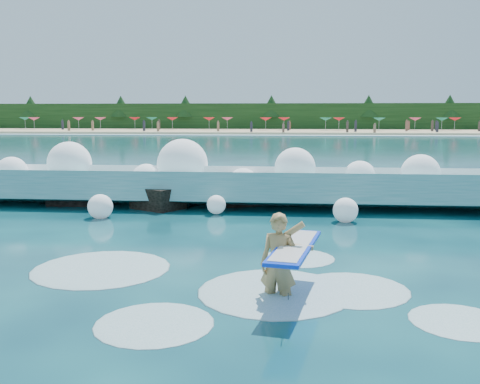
{
  "coord_description": "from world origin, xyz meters",
  "views": [
    {
      "loc": [
        2.83,
        -11.74,
        3.24
      ],
      "look_at": [
        1.5,
        2.0,
        1.2
      ],
      "focal_mm": 40.0,
      "sensor_mm": 36.0,
      "label": 1
    }
  ],
  "objects": [
    {
      "name": "rock_cluster",
      "position": [
        -2.09,
        6.76,
        0.39
      ],
      "size": [
        7.82,
        3.12,
        1.22
      ],
      "color": "black",
      "rests_on": "ground"
    },
    {
      "name": "surfer_with_board",
      "position": [
        2.69,
        -2.61,
        0.68
      ],
      "size": [
        1.17,
        2.99,
        1.84
      ],
      "color": "#A8834E",
      "rests_on": "ground"
    },
    {
      "name": "beach_umbrellas",
      "position": [
        -0.07,
        79.7,
        2.25
      ],
      "size": [
        109.63,
        6.68,
        0.5
      ],
      "color": "#DF416E",
      "rests_on": "ground"
    },
    {
      "name": "wet_band",
      "position": [
        0.0,
        67.0,
        0.04
      ],
      "size": [
        140.0,
        5.0,
        0.08
      ],
      "primitive_type": "cube",
      "color": "silver",
      "rests_on": "ground"
    },
    {
      "name": "surf_foam",
      "position": [
        1.53,
        -1.98,
        0.0
      ],
      "size": [
        8.86,
        5.8,
        0.14
      ],
      "color": "silver",
      "rests_on": "ground"
    },
    {
      "name": "ground",
      "position": [
        0.0,
        0.0,
        0.0
      ],
      "size": [
        200.0,
        200.0,
        0.0
      ],
      "primitive_type": "plane",
      "color": "#062837",
      "rests_on": "ground"
    },
    {
      "name": "beach",
      "position": [
        0.0,
        78.0,
        0.2
      ],
      "size": [
        140.0,
        20.0,
        0.4
      ],
      "primitive_type": "cube",
      "color": "tan",
      "rests_on": "ground"
    },
    {
      "name": "treeline",
      "position": [
        0.0,
        88.0,
        2.5
      ],
      "size": [
        140.0,
        4.0,
        5.0
      ],
      "primitive_type": "cube",
      "color": "black",
      "rests_on": "ground"
    },
    {
      "name": "beachgoers",
      "position": [
        -7.02,
        74.83,
        1.13
      ],
      "size": [
        101.31,
        13.26,
        1.94
      ],
      "color": "#3F332D",
      "rests_on": "ground"
    },
    {
      "name": "breaking_wave",
      "position": [
        0.23,
        7.02,
        0.59
      ],
      "size": [
        19.76,
        3.01,
        1.7
      ],
      "color": "teal",
      "rests_on": "ground"
    },
    {
      "name": "wave_spray",
      "position": [
        -0.31,
        6.95,
        1.2
      ],
      "size": [
        15.63,
        4.56,
        2.36
      ],
      "color": "white",
      "rests_on": "ground"
    }
  ]
}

